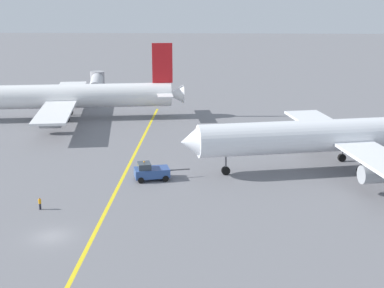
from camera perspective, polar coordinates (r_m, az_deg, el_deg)
name	(u,v)px	position (r m, az deg, el deg)	size (l,w,h in m)	color
ground_plane	(52,236)	(66.32, -14.22, -9.19)	(600.00, 600.00, 0.00)	slate
taxiway_stripe	(109,204)	(74.16, -8.49, -6.14)	(0.50, 120.00, 0.01)	yellow
airliner_at_gate_left	(53,97)	(123.60, -14.08, 4.72)	(57.52, 46.48, 16.11)	white
airliner_being_pushed	(337,136)	(88.85, 14.70, 0.81)	(48.15, 41.45, 15.27)	white
pushback_tug	(151,171)	(82.44, -4.25, -2.83)	(8.39, 4.14, 2.94)	#2D4C8C
ground_crew_wing_walker_right	(40,203)	(74.02, -15.35, -5.89)	(0.36, 0.49, 1.63)	black
jet_bridge	(97,82)	(148.40, -9.77, 6.31)	(6.31, 19.26, 5.56)	#B7B7BC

